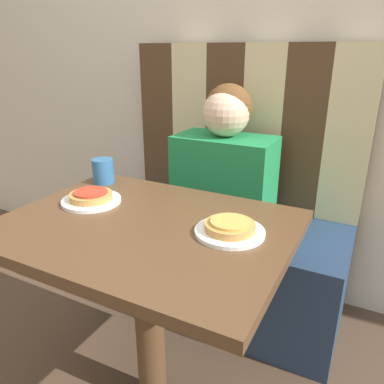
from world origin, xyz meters
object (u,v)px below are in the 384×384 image
(person, at_px, (225,160))
(plate_left, at_px, (91,201))
(plate_right, at_px, (230,232))
(drinking_cup, at_px, (103,171))
(pizza_right, at_px, (230,226))
(pizza_left, at_px, (91,195))

(person, bearing_deg, plate_left, -114.01)
(plate_right, bearing_deg, person, 114.01)
(plate_left, relative_size, drinking_cup, 2.10)
(drinking_cup, bearing_deg, plate_left, -62.23)
(person, xyz_separation_m, pizza_right, (0.25, -0.57, -0.01))
(plate_right, bearing_deg, pizza_left, -180.00)
(plate_right, relative_size, drinking_cup, 2.10)
(person, relative_size, plate_left, 3.00)
(plate_left, bearing_deg, drinking_cup, 117.77)
(person, relative_size, pizza_left, 4.17)
(plate_left, distance_m, plate_right, 0.51)
(plate_left, distance_m, pizza_right, 0.51)
(drinking_cup, bearing_deg, pizza_right, -16.59)
(drinking_cup, bearing_deg, plate_right, -16.59)
(person, distance_m, pizza_right, 0.63)
(plate_right, bearing_deg, drinking_cup, 163.41)
(person, distance_m, plate_left, 0.63)
(person, height_order, drinking_cup, person)
(plate_left, height_order, drinking_cup, drinking_cup)
(pizza_right, relative_size, drinking_cup, 1.51)
(plate_right, distance_m, pizza_left, 0.51)
(pizza_left, distance_m, pizza_right, 0.51)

